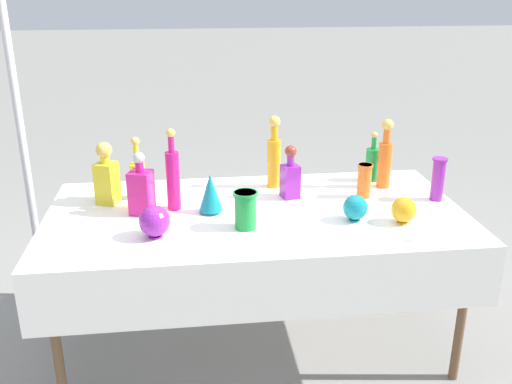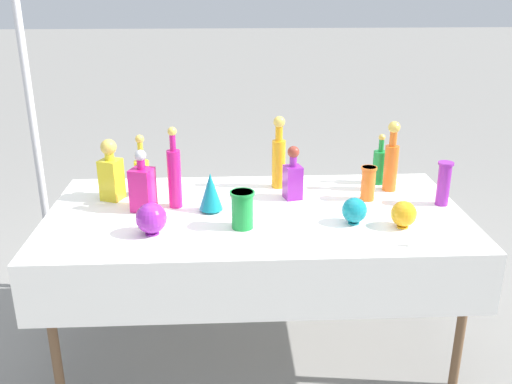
{
  "view_description": "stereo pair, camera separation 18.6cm",
  "coord_description": "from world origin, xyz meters",
  "px_view_note": "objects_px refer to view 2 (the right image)",
  "views": [
    {
      "loc": [
        -0.31,
        -2.58,
        1.84
      ],
      "look_at": [
        0.0,
        0.0,
        0.86
      ],
      "focal_mm": 40.0,
      "sensor_mm": 36.0,
      "label": 1
    },
    {
      "loc": [
        -0.13,
        -2.6,
        1.84
      ],
      "look_at": [
        0.0,
        0.0,
        0.86
      ],
      "focal_mm": 40.0,
      "sensor_mm": 36.0,
      "label": 2
    }
  ],
  "objects_px": {
    "tall_bottle_1": "(142,174)",
    "square_decanter_2": "(293,177)",
    "square_decanter_1": "(111,172)",
    "round_bowl_0": "(354,210)",
    "slender_vase_2": "(368,182)",
    "slender_vase_0": "(242,208)",
    "tall_bottle_0": "(279,156)",
    "round_bowl_2": "(404,214)",
    "tall_bottle_3": "(174,175)",
    "canopy_pole": "(32,114)",
    "tall_bottle_2": "(380,165)",
    "round_bowl_1": "(151,218)",
    "fluted_vase_0": "(211,192)",
    "tall_bottle_4": "(391,160)",
    "slender_vase_1": "(444,182)",
    "square_decanter_0": "(143,187)",
    "cardboard_box_behind_left": "(242,220)"
  },
  "relations": [
    {
      "from": "tall_bottle_1",
      "to": "square_decanter_2",
      "type": "xyz_separation_m",
      "value": [
        0.78,
        -0.09,
        -0.0
      ]
    },
    {
      "from": "square_decanter_1",
      "to": "round_bowl_0",
      "type": "distance_m",
      "value": 1.24
    },
    {
      "from": "slender_vase_2",
      "to": "slender_vase_0",
      "type": "bearing_deg",
      "value": -154.09
    },
    {
      "from": "tall_bottle_0",
      "to": "round_bowl_2",
      "type": "relative_size",
      "value": 3.13
    },
    {
      "from": "tall_bottle_3",
      "to": "canopy_pole",
      "type": "bearing_deg",
      "value": 147.04
    },
    {
      "from": "tall_bottle_2",
      "to": "square_decanter_2",
      "type": "xyz_separation_m",
      "value": [
        -0.51,
        -0.21,
        0.01
      ]
    },
    {
      "from": "slender_vase_0",
      "to": "round_bowl_1",
      "type": "relative_size",
      "value": 1.2
    },
    {
      "from": "fluted_vase_0",
      "to": "slender_vase_0",
      "type": "bearing_deg",
      "value": -53.99
    },
    {
      "from": "tall_bottle_4",
      "to": "slender_vase_1",
      "type": "height_order",
      "value": "tall_bottle_4"
    },
    {
      "from": "slender_vase_0",
      "to": "round_bowl_2",
      "type": "xyz_separation_m",
      "value": [
        0.74,
        -0.03,
        -0.03
      ]
    },
    {
      "from": "square_decanter_1",
      "to": "square_decanter_0",
      "type": "bearing_deg",
      "value": -41.27
    },
    {
      "from": "tall_bottle_1",
      "to": "tall_bottle_2",
      "type": "relative_size",
      "value": 1.16
    },
    {
      "from": "round_bowl_1",
      "to": "cardboard_box_behind_left",
      "type": "relative_size",
      "value": 0.37
    },
    {
      "from": "square_decanter_2",
      "to": "square_decanter_1",
      "type": "bearing_deg",
      "value": 177.81
    },
    {
      "from": "tall_bottle_3",
      "to": "round_bowl_1",
      "type": "distance_m",
      "value": 0.35
    },
    {
      "from": "square_decanter_2",
      "to": "round_bowl_2",
      "type": "height_order",
      "value": "square_decanter_2"
    },
    {
      "from": "tall_bottle_1",
      "to": "tall_bottle_3",
      "type": "distance_m",
      "value": 0.26
    },
    {
      "from": "tall_bottle_0",
      "to": "fluted_vase_0",
      "type": "bearing_deg",
      "value": -137.78
    },
    {
      "from": "square_decanter_2",
      "to": "slender_vase_0",
      "type": "distance_m",
      "value": 0.45
    },
    {
      "from": "slender_vase_2",
      "to": "fluted_vase_0",
      "type": "distance_m",
      "value": 0.81
    },
    {
      "from": "tall_bottle_1",
      "to": "cardboard_box_behind_left",
      "type": "height_order",
      "value": "tall_bottle_1"
    },
    {
      "from": "slender_vase_0",
      "to": "tall_bottle_3",
      "type": "bearing_deg",
      "value": 140.08
    },
    {
      "from": "square_decanter_0",
      "to": "cardboard_box_behind_left",
      "type": "bearing_deg",
      "value": 67.76
    },
    {
      "from": "tall_bottle_2",
      "to": "tall_bottle_0",
      "type": "bearing_deg",
      "value": -176.63
    },
    {
      "from": "tall_bottle_0",
      "to": "cardboard_box_behind_left",
      "type": "relative_size",
      "value": 1.0
    },
    {
      "from": "square_decanter_2",
      "to": "square_decanter_0",
      "type": "bearing_deg",
      "value": -170.7
    },
    {
      "from": "canopy_pole",
      "to": "tall_bottle_4",
      "type": "bearing_deg",
      "value": -10.41
    },
    {
      "from": "square_decanter_1",
      "to": "slender_vase_0",
      "type": "relative_size",
      "value": 1.82
    },
    {
      "from": "tall_bottle_2",
      "to": "cardboard_box_behind_left",
      "type": "relative_size",
      "value": 0.71
    },
    {
      "from": "square_decanter_0",
      "to": "fluted_vase_0",
      "type": "xyz_separation_m",
      "value": [
        0.33,
        -0.03,
        -0.02
      ]
    },
    {
      "from": "tall_bottle_2",
      "to": "square_decanter_2",
      "type": "distance_m",
      "value": 0.55
    },
    {
      "from": "round_bowl_0",
      "to": "fluted_vase_0",
      "type": "bearing_deg",
      "value": 164.54
    },
    {
      "from": "square_decanter_0",
      "to": "square_decanter_1",
      "type": "xyz_separation_m",
      "value": [
        -0.18,
        0.16,
        0.02
      ]
    },
    {
      "from": "tall_bottle_1",
      "to": "canopy_pole",
      "type": "relative_size",
      "value": 0.12
    },
    {
      "from": "square_decanter_2",
      "to": "fluted_vase_0",
      "type": "height_order",
      "value": "square_decanter_2"
    },
    {
      "from": "tall_bottle_0",
      "to": "tall_bottle_2",
      "type": "relative_size",
      "value": 1.4
    },
    {
      "from": "slender_vase_0",
      "to": "fluted_vase_0",
      "type": "distance_m",
      "value": 0.25
    },
    {
      "from": "tall_bottle_0",
      "to": "canopy_pole",
      "type": "bearing_deg",
      "value": 168.35
    },
    {
      "from": "tall_bottle_2",
      "to": "fluted_vase_0",
      "type": "xyz_separation_m",
      "value": [
        -0.93,
        -0.36,
        -0.0
      ]
    },
    {
      "from": "slender_vase_0",
      "to": "tall_bottle_4",
      "type": "bearing_deg",
      "value": 29.4
    },
    {
      "from": "tall_bottle_2",
      "to": "cardboard_box_behind_left",
      "type": "bearing_deg",
      "value": 128.62
    },
    {
      "from": "slender_vase_0",
      "to": "slender_vase_1",
      "type": "xyz_separation_m",
      "value": [
        1.02,
        0.23,
        0.03
      ]
    },
    {
      "from": "tall_bottle_0",
      "to": "round_bowl_1",
      "type": "height_order",
      "value": "tall_bottle_0"
    },
    {
      "from": "slender_vase_1",
      "to": "cardboard_box_behind_left",
      "type": "xyz_separation_m",
      "value": [
        -0.98,
        1.27,
        -0.74
      ]
    },
    {
      "from": "tall_bottle_4",
      "to": "slender_vase_2",
      "type": "xyz_separation_m",
      "value": [
        -0.15,
        -0.14,
        -0.07
      ]
    },
    {
      "from": "tall_bottle_3",
      "to": "round_bowl_0",
      "type": "relative_size",
      "value": 3.25
    },
    {
      "from": "round_bowl_0",
      "to": "square_decanter_1",
      "type": "bearing_deg",
      "value": 162.45
    },
    {
      "from": "square_decanter_1",
      "to": "canopy_pole",
      "type": "height_order",
      "value": "canopy_pole"
    },
    {
      "from": "tall_bottle_3",
      "to": "square_decanter_2",
      "type": "xyz_separation_m",
      "value": [
        0.6,
        0.08,
        -0.05
      ]
    },
    {
      "from": "square_decanter_2",
      "to": "slender_vase_1",
      "type": "xyz_separation_m",
      "value": [
        0.75,
        -0.13,
        0.0
      ]
    }
  ]
}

